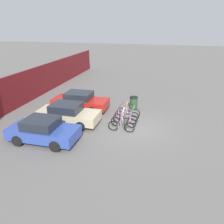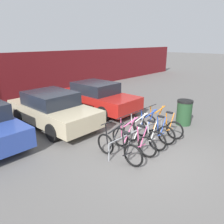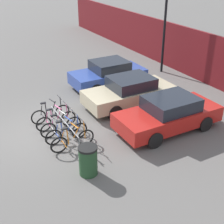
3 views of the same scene
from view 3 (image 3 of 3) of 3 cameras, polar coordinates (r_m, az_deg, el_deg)
The scene contains 13 objects.
ground_plane at distance 12.94m, azimuth -12.23°, elevation -3.48°, with size 120.00×120.00×0.00m, color #605E5B.
hoarding_wall at distance 17.24m, azimuth 19.03°, elevation 8.42°, with size 36.00×0.16×2.70m, color maroon.
bike_rack at distance 12.44m, azimuth -8.74°, elevation -1.95°, with size 2.95×0.04×0.57m.
bicycle_black at distance 13.46m, azimuth -11.16°, elevation -0.27°, with size 0.68×1.71×1.05m.
bicycle_pink at distance 12.88m, azimuth -10.16°, elevation -1.50°, with size 0.68×1.71×1.05m.
bicycle_white at distance 12.42m, azimuth -9.28°, elevation -2.57°, with size 0.68×1.71×1.05m.
bicycle_blue at distance 11.94m, azimuth -8.29°, elevation -3.79°, with size 0.68×1.71×1.05m.
bicycle_orange at distance 11.47m, azimuth -7.21°, elevation -5.11°, with size 0.68×1.71×1.05m.
car_blue at distance 16.74m, azimuth -0.66°, elevation 6.98°, with size 1.91×3.95×1.40m.
car_beige at distance 14.53m, azimuth 3.20°, elevation 3.70°, with size 1.91×4.20×1.40m.
car_red at distance 12.70m, azimuth 10.28°, elevation -0.33°, with size 1.91×4.31×1.40m.
lamp_post at distance 18.50m, azimuth 9.84°, elevation 18.09°, with size 0.24×0.44×6.62m.
trash_bin at distance 10.14m, azimuth -4.39°, elevation -8.82°, with size 0.63×0.63×1.03m.
Camera 3 is at (10.83, -2.91, 6.46)m, focal length 50.00 mm.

